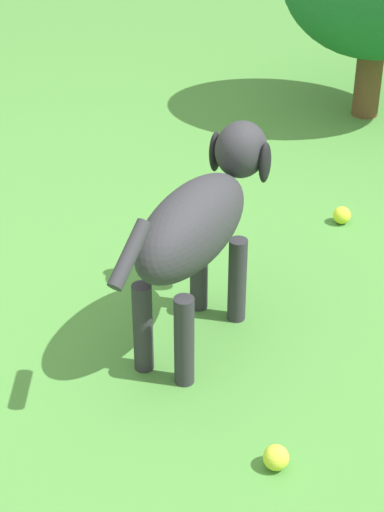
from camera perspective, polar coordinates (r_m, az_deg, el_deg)
name	(u,v)px	position (r m, az deg, el deg)	size (l,w,h in m)	color
ground	(143,320)	(2.68, -3.30, -4.30)	(14.00, 14.00, 0.00)	#478438
dog	(200,222)	(2.41, 0.57, 2.32)	(0.42, 0.82, 0.59)	#2D2D33
tennis_ball_1	(342,215)	(3.22, 10.00, 2.70)	(0.07, 0.07, 0.07)	#CDE130
tennis_ball_2	(276,458)	(2.19, 5.65, -13.28)	(0.07, 0.07, 0.07)	#C7DB37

